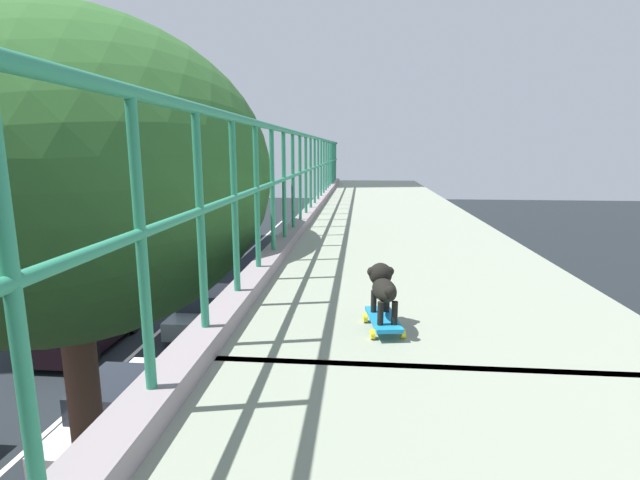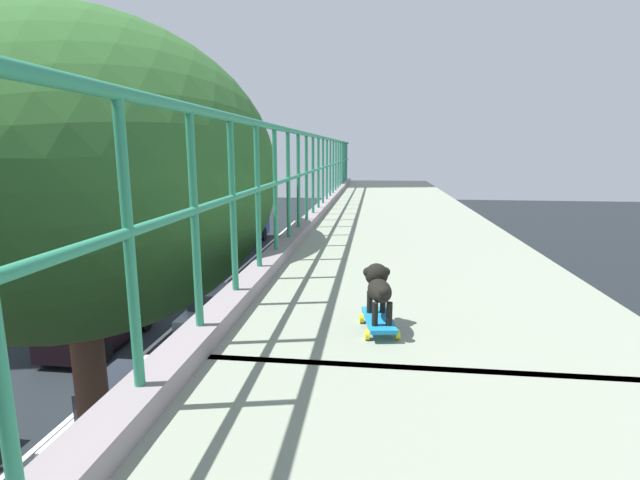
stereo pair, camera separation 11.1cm
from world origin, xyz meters
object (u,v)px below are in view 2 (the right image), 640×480
object	(u,v)px
small_dog	(378,286)
car_black_sixth	(101,323)
city_bus	(227,224)
toy_skateboard	(379,321)
car_grey_seventh	(221,307)
car_white_fifth	(134,404)

from	to	relation	value
small_dog	car_black_sixth	bearing A→B (deg)	129.51
city_bus	toy_skateboard	bearing A→B (deg)	-69.83
car_grey_seventh	small_dog	bearing A→B (deg)	-66.79
car_grey_seventh	small_dog	world-z (taller)	small_dog
car_black_sixth	car_grey_seventh	world-z (taller)	car_black_sixth
car_white_fifth	car_grey_seventh	xyz separation A→B (m)	(-0.18, 6.52, 0.00)
car_grey_seventh	small_dog	distance (m)	14.70
car_white_fifth	toy_skateboard	size ratio (longest dim) A/B	9.73
car_white_fifth	small_dog	xyz separation A→B (m)	(5.30, -6.25, 4.79)
toy_skateboard	car_black_sixth	bearing A→B (deg)	129.45
toy_skateboard	city_bus	bearing A→B (deg)	110.17
car_white_fifth	city_bus	distance (m)	18.38
small_dog	city_bus	bearing A→B (deg)	110.18
city_bus	small_dog	bearing A→B (deg)	-69.82
car_black_sixth	car_grey_seventh	size ratio (longest dim) A/B	0.97
car_white_fifth	car_black_sixth	size ratio (longest dim) A/B	1.04
car_white_fifth	car_black_sixth	xyz separation A→B (m)	(-3.46, 4.36, 0.10)
car_black_sixth	small_dog	distance (m)	14.53
car_black_sixth	city_bus	world-z (taller)	city_bus
car_black_sixth	city_bus	distance (m)	13.66
car_black_sixth	toy_skateboard	bearing A→B (deg)	-50.55
car_white_fifth	toy_skateboard	distance (m)	9.41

